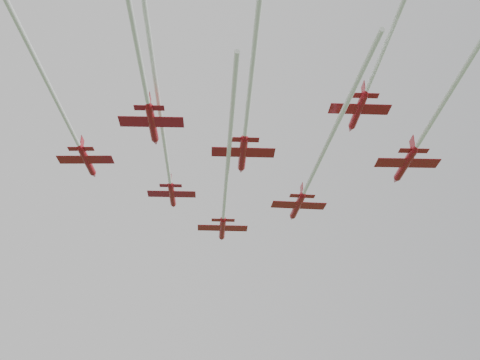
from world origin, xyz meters
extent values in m
cylinder|color=red|center=(7.42, 20.16, 59.03)|extent=(2.89, 9.53, 1.23)
cone|color=red|center=(8.44, 25.81, 59.03)|extent=(1.56, 2.19, 1.23)
cone|color=red|center=(6.46, 14.85, 59.03)|extent=(1.33, 1.51, 1.11)
ellipsoid|color=black|center=(7.82, 22.35, 59.47)|extent=(0.65, 1.12, 0.36)
cube|color=red|center=(7.26, 19.29, 58.75)|extent=(10.16, 4.59, 0.11)
cube|color=red|center=(6.65, 15.89, 59.03)|extent=(4.62, 2.11, 0.09)
cube|color=red|center=(6.69, 16.11, 60.25)|extent=(0.47, 1.99, 2.23)
cylinder|color=white|center=(1.90, -10.40, 58.97)|extent=(9.56, 49.40, 0.67)
cylinder|color=red|center=(-4.35, 7.87, 59.69)|extent=(2.60, 8.20, 1.05)
cone|color=red|center=(-3.40, 12.71, 59.69)|extent=(1.37, 1.90, 1.05)
cone|color=red|center=(-5.25, 3.31, 59.69)|extent=(1.16, 1.31, 0.96)
ellipsoid|color=black|center=(-3.98, 9.75, 60.07)|extent=(0.57, 0.97, 0.31)
cube|color=red|center=(-4.50, 7.12, 59.45)|extent=(8.76, 4.07, 0.10)
cube|color=red|center=(-5.07, 4.20, 59.69)|extent=(3.98, 1.87, 0.08)
cube|color=red|center=(-5.03, 4.39, 60.75)|extent=(0.43, 1.71, 1.92)
cylinder|color=white|center=(-9.77, -19.80, 59.64)|extent=(9.42, 45.30, 0.57)
cylinder|color=red|center=(17.90, 4.52, 58.37)|extent=(2.40, 9.37, 1.20)
cone|color=red|center=(18.64, 10.10, 58.37)|extent=(1.45, 2.11, 1.20)
cone|color=red|center=(17.21, -0.74, 58.37)|extent=(1.26, 1.44, 1.09)
ellipsoid|color=black|center=(18.19, 6.69, 58.81)|extent=(0.59, 1.09, 0.35)
cube|color=red|center=(17.79, 3.65, 58.10)|extent=(9.91, 4.07, 0.11)
cube|color=red|center=(17.35, 0.29, 58.37)|extent=(4.51, 1.87, 0.09)
cube|color=red|center=(17.38, 0.51, 59.58)|extent=(0.36, 1.97, 2.19)
cylinder|color=white|center=(14.39, -22.26, 58.32)|extent=(6.15, 41.94, 0.66)
cylinder|color=red|center=(-19.02, -5.78, 57.71)|extent=(2.91, 8.00, 1.03)
cone|color=red|center=(-17.86, -1.08, 57.71)|extent=(1.41, 1.89, 1.03)
cone|color=red|center=(-20.10, -10.21, 57.71)|extent=(1.18, 1.32, 0.94)
ellipsoid|color=black|center=(-18.57, -3.96, 58.08)|extent=(0.60, 0.96, 0.30)
cube|color=red|center=(-19.19, -6.51, 57.47)|extent=(8.61, 4.34, 0.09)
cube|color=red|center=(-19.89, -9.34, 57.71)|extent=(3.92, 1.99, 0.08)
cube|color=red|center=(-19.84, -9.16, 58.74)|extent=(0.49, 1.67, 1.88)
cylinder|color=white|center=(-26.03, -34.38, 57.66)|extent=(12.15, 47.46, 0.56)
cylinder|color=red|center=(4.08, -10.67, 59.27)|extent=(2.91, 9.32, 1.20)
cone|color=red|center=(5.13, -5.16, 59.27)|extent=(1.54, 2.15, 1.20)
cone|color=red|center=(3.09, -15.87, 59.27)|extent=(1.31, 1.49, 1.09)
ellipsoid|color=black|center=(4.49, -8.53, 59.71)|extent=(0.64, 1.10, 0.35)
cube|color=red|center=(3.92, -11.53, 59.00)|extent=(9.95, 4.57, 0.11)
cube|color=red|center=(3.29, -14.85, 59.27)|extent=(4.53, 2.10, 0.09)
cube|color=red|center=(3.33, -14.63, 60.47)|extent=(0.47, 1.95, 2.18)
cylinder|color=white|center=(-0.64, -35.54, 59.22)|extent=(7.89, 38.29, 0.65)
cylinder|color=red|center=(28.16, -16.37, 57.48)|extent=(2.98, 9.22, 1.19)
cone|color=red|center=(29.26, -10.93, 57.48)|extent=(1.55, 2.14, 1.19)
cone|color=red|center=(27.12, -21.50, 57.48)|extent=(1.31, 1.48, 1.08)
ellipsoid|color=black|center=(28.58, -14.26, 57.91)|extent=(0.65, 1.09, 0.35)
cube|color=red|center=(27.99, -17.22, 57.21)|extent=(9.86, 4.63, 0.11)
cube|color=red|center=(27.32, -20.50, 57.48)|extent=(4.48, 2.12, 0.09)
cube|color=red|center=(27.37, -20.29, 58.67)|extent=(0.49, 1.92, 2.16)
cylinder|color=white|center=(23.83, -37.81, 57.43)|extent=(6.99, 31.59, 0.65)
cylinder|color=red|center=(-10.66, -20.51, 56.73)|extent=(2.68, 8.20, 1.05)
cone|color=red|center=(-9.66, -15.67, 56.73)|extent=(1.38, 1.90, 1.05)
cone|color=red|center=(-11.60, -25.07, 56.73)|extent=(1.17, 1.32, 0.96)
ellipsoid|color=black|center=(-10.27, -18.63, 57.12)|extent=(0.58, 0.97, 0.31)
cube|color=red|center=(-10.81, -21.26, 56.49)|extent=(8.77, 4.15, 0.10)
cube|color=red|center=(-11.41, -24.17, 56.73)|extent=(3.99, 1.90, 0.08)
cube|color=red|center=(-11.37, -23.99, 57.79)|extent=(0.44, 1.71, 1.92)
cylinder|color=red|center=(16.86, -25.10, 59.96)|extent=(2.51, 8.06, 1.04)
cone|color=red|center=(17.76, -20.33, 59.96)|extent=(1.33, 1.86, 1.04)
cone|color=red|center=(16.00, -29.59, 59.96)|extent=(1.14, 1.29, 0.94)
ellipsoid|color=black|center=(17.21, -23.25, 60.33)|extent=(0.56, 0.95, 0.30)
cube|color=red|center=(16.72, -25.84, 59.72)|extent=(8.60, 3.96, 0.09)
cube|color=red|center=(16.17, -28.71, 59.96)|extent=(3.91, 1.81, 0.08)
cube|color=red|center=(16.21, -28.52, 60.99)|extent=(0.41, 1.68, 1.88)
camera|label=1|loc=(-15.20, -89.25, 15.29)|focal=45.00mm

